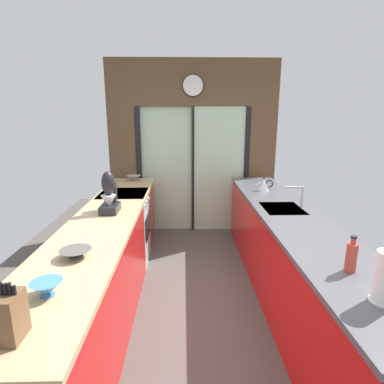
# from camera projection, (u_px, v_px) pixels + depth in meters

# --- Properties ---
(ground_plane) EXTENTS (5.04, 7.60, 0.02)m
(ground_plane) POSITION_uv_depth(u_px,v_px,m) (197.00, 286.00, 3.52)
(ground_plane) COLOR #4C4742
(back_wall_unit) EXTENTS (2.64, 0.12, 2.70)m
(back_wall_unit) POSITION_uv_depth(u_px,v_px,m) (193.00, 138.00, 4.90)
(back_wall_unit) COLOR brown
(back_wall_unit) RESTS_ON ground_plane
(left_counter_run) EXTENTS (0.62, 3.80, 0.92)m
(left_counter_run) POSITION_uv_depth(u_px,v_px,m) (103.00, 269.00, 2.93)
(left_counter_run) COLOR red
(left_counter_run) RESTS_ON ground_plane
(right_counter_run) EXTENTS (0.62, 3.80, 0.92)m
(right_counter_run) POSITION_uv_depth(u_px,v_px,m) (289.00, 259.00, 3.14)
(right_counter_run) COLOR red
(right_counter_run) RESTS_ON ground_plane
(sink_faucet) EXTENTS (0.19, 0.02, 0.24)m
(sink_faucet) POSITION_uv_depth(u_px,v_px,m) (299.00, 193.00, 3.24)
(sink_faucet) COLOR #B7BABC
(sink_faucet) RESTS_ON right_counter_run
(oven_range) EXTENTS (0.60, 0.60, 0.92)m
(oven_range) POSITION_uv_depth(u_px,v_px,m) (125.00, 228.00, 4.01)
(oven_range) COLOR #B7BABC
(oven_range) RESTS_ON ground_plane
(mixing_bowl_near) EXTENTS (0.17, 0.17, 0.08)m
(mixing_bowl_near) POSITION_uv_depth(u_px,v_px,m) (47.00, 288.00, 1.68)
(mixing_bowl_near) COLOR teal
(mixing_bowl_near) RESTS_ON left_counter_run
(mixing_bowl_mid) EXTENTS (0.22, 0.22, 0.06)m
(mixing_bowl_mid) POSITION_uv_depth(u_px,v_px,m) (76.00, 253.00, 2.13)
(mixing_bowl_mid) COLOR #514C47
(mixing_bowl_mid) RESTS_ON left_counter_run
(mixing_bowl_far) EXTENTS (0.22, 0.22, 0.08)m
(mixing_bowl_far) POSITION_uv_depth(u_px,v_px,m) (134.00, 178.00, 4.61)
(mixing_bowl_far) COLOR gray
(mixing_bowl_far) RESTS_ON left_counter_run
(knife_block) EXTENTS (0.08, 0.14, 0.27)m
(knife_block) POSITION_uv_depth(u_px,v_px,m) (12.00, 316.00, 1.34)
(knife_block) COLOR brown
(knife_block) RESTS_ON left_counter_run
(stand_mixer) EXTENTS (0.17, 0.27, 0.42)m
(stand_mixer) POSITION_uv_depth(u_px,v_px,m) (109.00, 197.00, 3.10)
(stand_mixer) COLOR black
(stand_mixer) RESTS_ON left_counter_run
(kettle) EXTENTS (0.23, 0.15, 0.18)m
(kettle) POSITION_uv_depth(u_px,v_px,m) (264.00, 184.00, 4.03)
(kettle) COLOR #B7BABC
(kettle) RESTS_ON right_counter_run
(soap_bottle) EXTENTS (0.07, 0.07, 0.24)m
(soap_bottle) POSITION_uv_depth(u_px,v_px,m) (351.00, 257.00, 1.93)
(soap_bottle) COLOR #B23D2D
(soap_bottle) RESTS_ON right_counter_run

